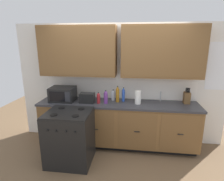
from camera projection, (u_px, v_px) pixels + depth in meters
name	position (u px, v px, depth m)	size (l,w,h in m)	color
ground_plane	(116.00, 153.00, 3.59)	(8.00, 8.00, 0.00)	brown
wall_unit	(119.00, 64.00, 3.63)	(4.28, 0.40, 2.43)	white
counter_run	(118.00, 124.00, 3.75)	(3.11, 0.64, 0.93)	black
stove_range	(70.00, 137.00, 3.24)	(0.76, 0.68, 0.95)	black
microwave	(63.00, 94.00, 3.72)	(0.48, 0.37, 0.28)	black
toaster	(87.00, 98.00, 3.61)	(0.28, 0.18, 0.19)	black
knife_block	(187.00, 98.00, 3.57)	(0.11, 0.14, 0.31)	brown
sink_faucet	(160.00, 96.00, 3.71)	(0.02, 0.02, 0.20)	#B2B5BA
paper_towel_roll	(138.00, 97.00, 3.54)	(0.12, 0.12, 0.26)	white
bottle_violet	(106.00, 97.00, 3.56)	(0.07, 0.07, 0.26)	#663384
bottle_blue	(123.00, 95.00, 3.69)	(0.06, 0.06, 0.28)	blue
bottle_clear	(113.00, 95.00, 3.76)	(0.08, 0.08, 0.22)	silver
bottle_red	(98.00, 98.00, 3.57)	(0.06, 0.06, 0.22)	maroon
bottle_amber	(118.00, 94.00, 3.64)	(0.07, 0.07, 0.32)	#9E6619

